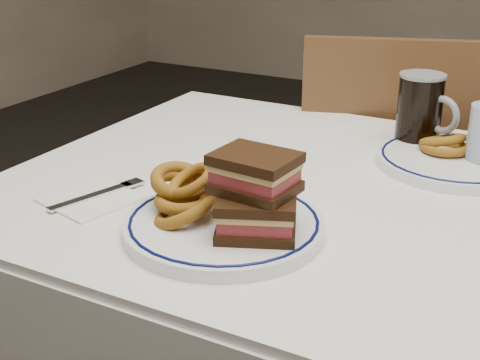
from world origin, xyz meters
The scene contains 10 objects.
dining_table centered at (0.00, 0.00, 0.64)m, with size 1.27×0.87×0.75m.
chair_far centered at (-0.15, 0.59, 0.50)m, with size 0.54×0.54×0.92m.
main_plate centered at (-0.17, -0.22, 0.76)m, with size 0.29×0.29×0.02m.
reuben_sandwich centered at (-0.11, -0.23, 0.83)m, with size 0.13×0.12×0.11m.
onion_rings_main centered at (-0.24, -0.22, 0.80)m, with size 0.12×0.13×0.10m.
ketchup_ramekin centered at (-0.19, -0.13, 0.79)m, with size 0.06×0.06×0.03m.
beer_mug centered at (-0.02, 0.28, 0.82)m, with size 0.13×0.09×0.14m.
far_plate centered at (0.07, 0.21, 0.76)m, with size 0.28×0.28×0.02m.
onion_rings_far centered at (0.04, 0.23, 0.78)m, with size 0.10×0.10×0.05m.
napkin_fork centered at (-0.41, -0.22, 0.75)m, with size 0.16×0.18×0.01m.
Camera 1 is at (0.26, -0.97, 1.18)m, focal length 50.00 mm.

